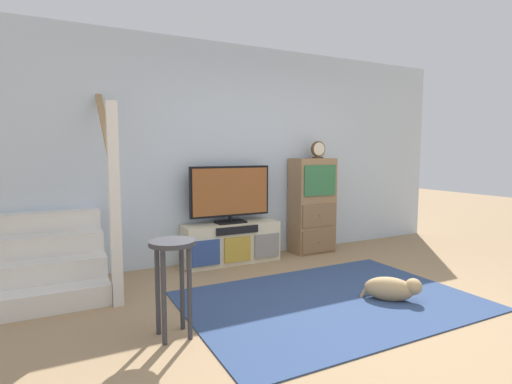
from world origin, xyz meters
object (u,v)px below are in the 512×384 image
Objects in this scene: side_cabinet at (312,205)px; dog at (392,289)px; television at (230,193)px; bar_stool_near at (173,266)px; media_console at (231,243)px; desk_clock at (318,150)px.

side_cabinet is 1.96m from dog.
television is 0.81× the size of side_cabinet.
dog is at bearing -6.34° from bar_stool_near.
television is 2.04m from bar_stool_near.
television reaches higher than media_console.
desk_clock is 0.32× the size of bar_stool_near.
television reaches higher than bar_stool_near.
media_console reaches higher than dog.
side_cabinet reaches higher than media_console.
media_console is 0.94× the size of side_cabinet.
dog is (1.98, -0.22, -0.42)m from bar_stool_near.
desk_clock reaches higher than bar_stool_near.
desk_clock is at bearing -1.28° from television.
desk_clock is at bearing 75.59° from dog.
desk_clock is (0.07, -0.01, 0.76)m from side_cabinet.
dog is at bearing -102.14° from side_cabinet.
television is at bearing 90.00° from media_console.
television is 4.48× the size of desk_clock.
bar_stool_near is at bearing -145.55° from side_cabinet.
bar_stool_near is (-2.37, -1.63, -0.10)m from side_cabinet.
television is 1.23m from side_cabinet.
media_console is 1.16× the size of television.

